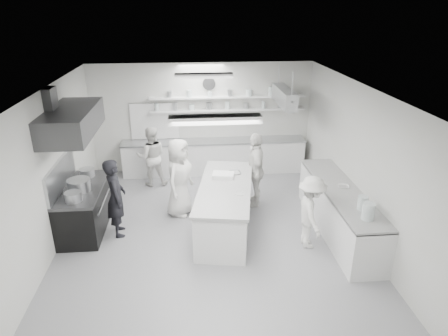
{
  "coord_description": "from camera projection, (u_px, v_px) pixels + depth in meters",
  "views": [
    {
      "loc": [
        -0.37,
        -7.14,
        4.43
      ],
      "look_at": [
        0.34,
        0.6,
        1.19
      ],
      "focal_mm": 31.79,
      "sensor_mm": 36.0,
      "label": 1
    }
  ],
  "objects": [
    {
      "name": "wall_left",
      "position": [
        51.0,
        171.0,
        7.47
      ],
      "size": [
        0.04,
        7.0,
        3.0
      ],
      "primitive_type": "cube",
      "color": "beige",
      "rests_on": "floor"
    },
    {
      "name": "cook_right",
      "position": [
        311.0,
        212.0,
        7.58
      ],
      "size": [
        0.56,
        0.96,
        1.47
      ],
      "primitive_type": "imported",
      "rotation": [
        0.0,
        0.0,
        1.56
      ],
      "color": "silver",
      "rests_on": "floor"
    },
    {
      "name": "bowl_right",
      "position": [
        343.0,
        187.0,
        8.08
      ],
      "size": [
        0.29,
        0.29,
        0.06
      ],
      "primitive_type": "imported",
      "rotation": [
        0.0,
        0.0,
        -0.36
      ],
      "color": "silver",
      "rests_on": "right_counter"
    },
    {
      "name": "back_counter",
      "position": [
        214.0,
        157.0,
        11.09
      ],
      "size": [
        5.0,
        0.6,
        0.92
      ],
      "primitive_type": "cube",
      "color": "silver",
      "rests_on": "floor"
    },
    {
      "name": "ceiling",
      "position": [
        208.0,
        89.0,
        7.15
      ],
      "size": [
        6.0,
        7.0,
        0.02
      ],
      "primitive_type": "cube",
      "color": "silver",
      "rests_on": "wall_back"
    },
    {
      "name": "cook_stove",
      "position": [
        116.0,
        198.0,
        7.95
      ],
      "size": [
        0.5,
        0.66,
        1.65
      ],
      "primitive_type": "imported",
      "rotation": [
        0.0,
        0.0,
        1.76
      ],
      "color": "black",
      "rests_on": "floor"
    },
    {
      "name": "prep_island",
      "position": [
        225.0,
        209.0,
        8.26
      ],
      "size": [
        1.4,
        2.71,
        0.95
      ],
      "primitive_type": "cube",
      "rotation": [
        0.0,
        0.0,
        -0.17
      ],
      "color": "silver",
      "rests_on": "floor"
    },
    {
      "name": "right_counter",
      "position": [
        339.0,
        211.0,
        8.16
      ],
      "size": [
        0.74,
        3.3,
        0.94
      ],
      "primitive_type": "cube",
      "color": "silver",
      "rests_on": "floor"
    },
    {
      "name": "wall_clock",
      "position": [
        209.0,
        84.0,
        10.56
      ],
      "size": [
        0.32,
        0.05,
        0.32
      ],
      "primitive_type": "cylinder",
      "rotation": [
        1.57,
        0.0,
        0.0
      ],
      "color": "white",
      "rests_on": "wall_back"
    },
    {
      "name": "pot_rack",
      "position": [
        284.0,
        97.0,
        9.79
      ],
      "size": [
        0.3,
        1.6,
        0.4
      ],
      "primitive_type": "cube",
      "color": "#ABADB1",
      "rests_on": "ceiling"
    },
    {
      "name": "shelf_lower",
      "position": [
        228.0,
        110.0,
        10.79
      ],
      "size": [
        4.2,
        0.26,
        0.04
      ],
      "primitive_type": "cube",
      "color": "silver",
      "rests_on": "wall_back"
    },
    {
      "name": "wall_right",
      "position": [
        358.0,
        161.0,
        7.98
      ],
      "size": [
        0.04,
        7.0,
        3.0
      ],
      "primitive_type": "cube",
      "color": "beige",
      "rests_on": "floor"
    },
    {
      "name": "stove_pot",
      "position": [
        79.0,
        186.0,
        7.91
      ],
      "size": [
        0.45,
        0.45,
        0.29
      ],
      "primitive_type": "cylinder",
      "color": "#ABADB1",
      "rests_on": "stove"
    },
    {
      "name": "light_fixture_front",
      "position": [
        215.0,
        119.0,
        5.52
      ],
      "size": [
        1.3,
        0.25,
        0.1
      ],
      "primitive_type": "cube",
      "color": "silver",
      "rests_on": "ceiling"
    },
    {
      "name": "exhaust_hood",
      "position": [
        71.0,
        121.0,
        7.55
      ],
      "size": [
        0.85,
        2.0,
        0.5
      ],
      "primitive_type": "cube",
      "color": "#3C3C3E",
      "rests_on": "wall_left"
    },
    {
      "name": "bowl_island_a",
      "position": [
        235.0,
        173.0,
        8.68
      ],
      "size": [
        0.3,
        0.3,
        0.07
      ],
      "primitive_type": "imported",
      "rotation": [
        0.0,
        0.0,
        0.06
      ],
      "color": "#ABADB1",
      "rests_on": "prep_island"
    },
    {
      "name": "cook_island_left",
      "position": [
        179.0,
        177.0,
        8.72
      ],
      "size": [
        0.89,
        1.03,
        1.77
      ],
      "primitive_type": "imported",
      "rotation": [
        0.0,
        0.0,
        1.12
      ],
      "color": "silver",
      "rests_on": "floor"
    },
    {
      "name": "floor",
      "position": [
        210.0,
        232.0,
        8.31
      ],
      "size": [
        6.0,
        7.0,
        0.02
      ],
      "primitive_type": "cube",
      "color": "gray",
      "rests_on": "ground"
    },
    {
      "name": "bowl_island_b",
      "position": [
        240.0,
        195.0,
        7.71
      ],
      "size": [
        0.23,
        0.23,
        0.06
      ],
      "primitive_type": "imported",
      "rotation": [
        0.0,
        0.0,
        -0.31
      ],
      "color": "silver",
      "rests_on": "prep_island"
    },
    {
      "name": "stove",
      "position": [
        85.0,
        209.0,
        8.28
      ],
      "size": [
        0.8,
        1.8,
        0.9
      ],
      "primitive_type": "cube",
      "color": "black",
      "rests_on": "floor"
    },
    {
      "name": "shelf_upper",
      "position": [
        228.0,
        97.0,
        10.65
      ],
      "size": [
        4.2,
        0.26,
        0.04
      ],
      "primitive_type": "cube",
      "color": "silver",
      "rests_on": "wall_back"
    },
    {
      "name": "pass_through_window",
      "position": [
        155.0,
        121.0,
        10.84
      ],
      "size": [
        1.3,
        0.04,
        1.0
      ],
      "primitive_type": "cube",
      "color": "black",
      "rests_on": "wall_back"
    },
    {
      "name": "wall_back",
      "position": [
        202.0,
        118.0,
        10.94
      ],
      "size": [
        6.0,
        0.04,
        3.0
      ],
      "primitive_type": "cube",
      "color": "beige",
      "rests_on": "floor"
    },
    {
      "name": "light_fixture_rear",
      "position": [
        204.0,
        76.0,
        8.83
      ],
      "size": [
        1.3,
        0.25,
        0.1
      ],
      "primitive_type": "cube",
      "color": "silver",
      "rests_on": "ceiling"
    },
    {
      "name": "wall_front",
      "position": [
        227.0,
        282.0,
        4.51
      ],
      "size": [
        6.0,
        0.04,
        3.0
      ],
      "primitive_type": "cube",
      "color": "beige",
      "rests_on": "floor"
    },
    {
      "name": "cook_back",
      "position": [
        151.0,
        157.0,
        10.19
      ],
      "size": [
        0.82,
        0.67,
        1.57
      ],
      "primitive_type": "imported",
      "rotation": [
        0.0,
        0.0,
        -3.05
      ],
      "color": "silver",
      "rests_on": "floor"
    },
    {
      "name": "cook_island_right",
      "position": [
        255.0,
        170.0,
        9.15
      ],
      "size": [
        0.53,
        1.07,
        1.76
      ],
      "primitive_type": "imported",
      "rotation": [
        0.0,
        0.0,
        -1.67
      ],
      "color": "silver",
      "rests_on": "floor"
    }
  ]
}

